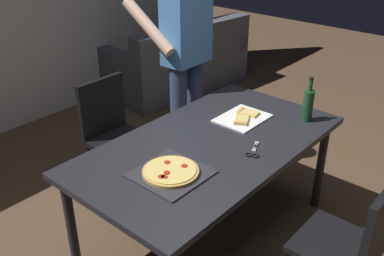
{
  "coord_description": "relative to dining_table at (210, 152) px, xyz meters",
  "views": [
    {
      "loc": [
        -1.88,
        -1.48,
        2.09
      ],
      "look_at": [
        0.0,
        0.15,
        0.8
      ],
      "focal_mm": 40.84,
      "sensor_mm": 36.0,
      "label": 1
    }
  ],
  "objects": [
    {
      "name": "ground_plane",
      "position": [
        0.0,
        0.0,
        -0.68
      ],
      "size": [
        12.0,
        12.0,
        0.0
      ],
      "primitive_type": "plane",
      "color": "brown"
    },
    {
      "name": "dining_table",
      "position": [
        0.0,
        0.0,
        0.0
      ],
      "size": [
        1.78,
        0.98,
        0.75
      ],
      "color": "#232328",
      "rests_on": "ground_plane"
    },
    {
      "name": "chair_near_camera",
      "position": [
        -0.0,
        -0.97,
        -0.17
      ],
      "size": [
        0.42,
        0.42,
        0.9
      ],
      "color": "black",
      "rests_on": "ground_plane"
    },
    {
      "name": "chair_far_side",
      "position": [
        0.0,
        0.97,
        -0.17
      ],
      "size": [
        0.42,
        0.42,
        0.9
      ],
      "color": "black",
      "rests_on": "ground_plane"
    },
    {
      "name": "couch",
      "position": [
        1.89,
        1.99,
        -0.38
      ],
      "size": [
        1.78,
        1.03,
        0.85
      ],
      "color": "#4C515B",
      "rests_on": "ground_plane"
    },
    {
      "name": "person_serving_pizza",
      "position": [
        0.61,
        0.75,
        0.32
      ],
      "size": [
        0.55,
        0.54,
        1.75
      ],
      "color": "#38476B",
      "rests_on": "ground_plane"
    },
    {
      "name": "pepperoni_pizza_on_tray",
      "position": [
        -0.43,
        -0.06,
        0.08
      ],
      "size": [
        0.38,
        0.38,
        0.04
      ],
      "color": "#2D2D33",
      "rests_on": "dining_table"
    },
    {
      "name": "pizza_slices_on_towel",
      "position": [
        0.41,
        0.03,
        0.08
      ],
      "size": [
        0.36,
        0.28,
        0.03
      ],
      "color": "white",
      "rests_on": "dining_table"
    },
    {
      "name": "wine_bottle",
      "position": [
        0.67,
        -0.31,
        0.19
      ],
      "size": [
        0.07,
        0.07,
        0.32
      ],
      "color": "#194723",
      "rests_on": "dining_table"
    },
    {
      "name": "kitchen_scissors",
      "position": [
        0.07,
        -0.28,
        0.07
      ],
      "size": [
        0.2,
        0.13,
        0.01
      ],
      "color": "silver",
      "rests_on": "dining_table"
    }
  ]
}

